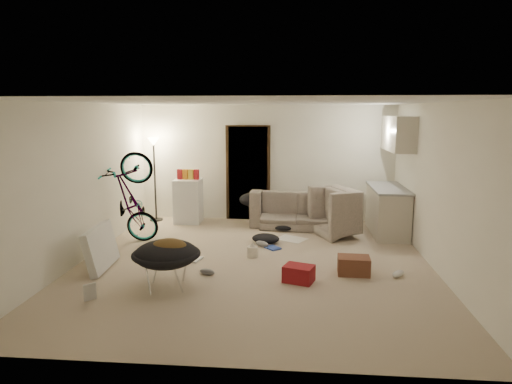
# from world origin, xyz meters

# --- Properties ---
(floor) EXTENTS (5.50, 6.00, 0.02)m
(floor) POSITION_xyz_m (0.00, 0.00, -0.01)
(floor) COLOR #BBA890
(floor) RESTS_ON ground
(ceiling) EXTENTS (5.50, 6.00, 0.02)m
(ceiling) POSITION_xyz_m (0.00, 0.00, 2.51)
(ceiling) COLOR white
(ceiling) RESTS_ON wall_back
(wall_back) EXTENTS (5.50, 0.02, 2.50)m
(wall_back) POSITION_xyz_m (0.00, 3.01, 1.25)
(wall_back) COLOR white
(wall_back) RESTS_ON floor
(wall_front) EXTENTS (5.50, 0.02, 2.50)m
(wall_front) POSITION_xyz_m (0.00, -3.01, 1.25)
(wall_front) COLOR white
(wall_front) RESTS_ON floor
(wall_left) EXTENTS (0.02, 6.00, 2.50)m
(wall_left) POSITION_xyz_m (-2.76, 0.00, 1.25)
(wall_left) COLOR white
(wall_left) RESTS_ON floor
(wall_right) EXTENTS (0.02, 6.00, 2.50)m
(wall_right) POSITION_xyz_m (2.76, 0.00, 1.25)
(wall_right) COLOR white
(wall_right) RESTS_ON floor
(doorway) EXTENTS (0.85, 0.10, 2.04)m
(doorway) POSITION_xyz_m (-0.40, 2.97, 1.02)
(doorway) COLOR black
(doorway) RESTS_ON floor
(door_trim) EXTENTS (0.97, 0.04, 2.10)m
(door_trim) POSITION_xyz_m (-0.40, 2.94, 1.02)
(door_trim) COLOR #372413
(door_trim) RESTS_ON floor
(floor_lamp) EXTENTS (0.28, 0.28, 1.81)m
(floor_lamp) POSITION_xyz_m (-2.40, 2.65, 1.31)
(floor_lamp) COLOR black
(floor_lamp) RESTS_ON floor
(kitchen_counter) EXTENTS (0.60, 1.50, 0.88)m
(kitchen_counter) POSITION_xyz_m (2.43, 2.00, 0.44)
(kitchen_counter) COLOR beige
(kitchen_counter) RESTS_ON floor
(counter_top) EXTENTS (0.64, 1.54, 0.04)m
(counter_top) POSITION_xyz_m (2.43, 2.00, 0.90)
(counter_top) COLOR gray
(counter_top) RESTS_ON kitchen_counter
(kitchen_uppers) EXTENTS (0.38, 1.40, 0.65)m
(kitchen_uppers) POSITION_xyz_m (2.56, 2.00, 1.95)
(kitchen_uppers) COLOR beige
(kitchen_uppers) RESTS_ON wall_right
(sofa) EXTENTS (1.98, 0.87, 0.56)m
(sofa) POSITION_xyz_m (0.70, 2.45, 0.28)
(sofa) COLOR #39413B
(sofa) RESTS_ON floor
(armchair) EXTENTS (1.25, 1.32, 0.68)m
(armchair) POSITION_xyz_m (1.71, 1.91, 0.34)
(armchair) COLOR #39413B
(armchair) RESTS_ON floor
(bicycle) EXTENTS (1.74, 0.83, 0.98)m
(bicycle) POSITION_xyz_m (-2.30, 0.92, 0.45)
(bicycle) COLOR black
(bicycle) RESTS_ON floor
(book_asset) EXTENTS (0.27, 0.27, 0.02)m
(book_asset) POSITION_xyz_m (-2.00, -1.67, 0.01)
(book_asset) COLOR maroon
(book_asset) RESTS_ON floor
(mini_fridge) EXTENTS (0.55, 0.55, 0.93)m
(mini_fridge) POSITION_xyz_m (-1.65, 2.55, 0.47)
(mini_fridge) COLOR white
(mini_fridge) RESTS_ON floor
(snack_box_0) EXTENTS (0.10, 0.08, 0.30)m
(snack_box_0) POSITION_xyz_m (-1.82, 2.55, 1.00)
(snack_box_0) COLOR maroon
(snack_box_0) RESTS_ON mini_fridge
(snack_box_1) EXTENTS (0.11, 0.09, 0.30)m
(snack_box_1) POSITION_xyz_m (-1.70, 2.55, 1.00)
(snack_box_1) COLOR #B66A16
(snack_box_1) RESTS_ON mini_fridge
(snack_box_2) EXTENTS (0.10, 0.08, 0.30)m
(snack_box_2) POSITION_xyz_m (-1.58, 2.55, 1.00)
(snack_box_2) COLOR gold
(snack_box_2) RESTS_ON mini_fridge
(snack_box_3) EXTENTS (0.11, 0.09, 0.30)m
(snack_box_3) POSITION_xyz_m (-1.46, 2.55, 1.00)
(snack_box_3) COLOR maroon
(snack_box_3) RESTS_ON mini_fridge
(saucer_chair) EXTENTS (0.92, 0.92, 0.66)m
(saucer_chair) POSITION_xyz_m (-1.08, -1.12, 0.39)
(saucer_chair) COLOR silver
(saucer_chair) RESTS_ON floor
(hoodie) EXTENTS (0.51, 0.43, 0.22)m
(hoodie) POSITION_xyz_m (-1.03, -1.15, 0.59)
(hoodie) COLOR #543C1C
(hoodie) RESTS_ON saucer_chair
(sofa_drape) EXTENTS (0.59, 0.49, 0.28)m
(sofa_drape) POSITION_xyz_m (-0.25, 2.45, 0.54)
(sofa_drape) COLOR black
(sofa_drape) RESTS_ON sofa
(tv_box) EXTENTS (0.31, 0.99, 0.66)m
(tv_box) POSITION_xyz_m (-2.30, -0.44, 0.32)
(tv_box) COLOR silver
(tv_box) RESTS_ON floor
(drink_case_a) EXTENTS (0.47, 0.35, 0.26)m
(drink_case_a) POSITION_xyz_m (1.51, -0.37, 0.13)
(drink_case_a) COLOR brown
(drink_case_a) RESTS_ON floor
(drink_case_b) EXTENTS (0.48, 0.41, 0.23)m
(drink_case_b) POSITION_xyz_m (0.70, -0.74, 0.12)
(drink_case_b) COLOR maroon
(drink_case_b) RESTS_ON floor
(juicer) EXTENTS (0.18, 0.18, 0.26)m
(juicer) POSITION_xyz_m (-0.05, 0.29, 0.11)
(juicer) COLOR silver
(juicer) RESTS_ON floor
(newspaper) EXTENTS (0.66, 0.62, 0.01)m
(newspaper) POSITION_xyz_m (0.57, 1.42, 0.00)
(newspaper) COLOR silver
(newspaper) RESTS_ON floor
(book_blue) EXTENTS (0.32, 0.33, 0.03)m
(book_blue) POSITION_xyz_m (0.25, 0.78, 0.01)
(book_blue) COLOR #2B439C
(book_blue) RESTS_ON floor
(book_white) EXTENTS (0.29, 0.34, 0.03)m
(book_white) POSITION_xyz_m (-0.98, 0.05, 0.01)
(book_white) COLOR silver
(book_white) RESTS_ON floor
(shoe_1) EXTENTS (0.30, 0.26, 0.11)m
(shoe_1) POSITION_xyz_m (0.06, 0.88, 0.05)
(shoe_1) COLOR slate
(shoe_1) RESTS_ON floor
(shoe_3) EXTENTS (0.26, 0.17, 0.09)m
(shoe_3) POSITION_xyz_m (-0.63, -0.59, 0.04)
(shoe_3) COLOR slate
(shoe_3) RESTS_ON floor
(shoe_4) EXTENTS (0.26, 0.26, 0.10)m
(shoe_4) POSITION_xyz_m (2.14, -0.43, 0.05)
(shoe_4) COLOR white
(shoe_4) RESTS_ON floor
(clothes_lump_a) EXTENTS (0.59, 0.54, 0.16)m
(clothes_lump_a) POSITION_xyz_m (0.11, 1.13, 0.08)
(clothes_lump_a) COLOR black
(clothes_lump_a) RESTS_ON floor
(clothes_lump_b) EXTENTS (0.64, 0.63, 0.15)m
(clothes_lump_b) POSITION_xyz_m (0.44, 2.06, 0.07)
(clothes_lump_b) COLOR black
(clothes_lump_b) RESTS_ON floor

